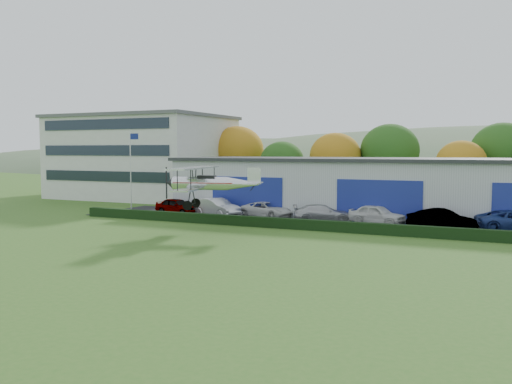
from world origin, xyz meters
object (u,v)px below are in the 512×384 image
at_px(car_4, 377,214).
at_px(biplane, 208,182).
at_px(car_3, 323,213).
at_px(car_5, 442,220).
at_px(car_0, 177,206).
at_px(car_1, 217,207).
at_px(hangar, 393,187).
at_px(office_block, 143,157).
at_px(car_2, 267,210).
at_px(flagpole, 131,163).

xyz_separation_m(car_4, biplane, (-10.26, -9.48, 2.88)).
relative_size(car_3, car_5, 1.01).
xyz_separation_m(car_0, car_1, (4.37, -0.23, 0.09)).
height_order(car_4, biplane, biplane).
relative_size(hangar, car_5, 8.30).
bearing_deg(car_4, office_block, 80.67).
bearing_deg(car_2, car_1, 122.38).
relative_size(car_1, car_3, 1.02).
relative_size(car_0, car_4, 0.95).
distance_m(hangar, office_block, 33.84).
distance_m(flagpole, car_4, 25.26).
distance_m(flagpole, car_3, 20.86).
bearing_deg(biplane, car_5, 14.69).
bearing_deg(car_2, hangar, -43.43).
bearing_deg(car_1, car_4, -64.11).
distance_m(car_4, biplane, 14.26).
bearing_deg(hangar, office_block, 167.99).
bearing_deg(hangar, car_5, -58.09).
bearing_deg(car_0, flagpole, 85.49).
height_order(flagpole, car_0, flagpole).
relative_size(office_block, car_0, 4.69).
xyz_separation_m(flagpole, car_5, (30.06, -2.33, -3.93)).
bearing_deg(car_5, biplane, 134.04).
distance_m(office_block, car_0, 21.02).
height_order(flagpole, car_3, flagpole).
xyz_separation_m(office_block, car_3, (28.55, -14.05, -4.45)).
bearing_deg(car_4, car_0, 105.80).
xyz_separation_m(hangar, car_5, (5.18, -8.31, -1.80)).
height_order(flagpole, car_5, flagpole).
distance_m(flagpole, car_5, 30.41).
relative_size(office_block, car_1, 4.07).
distance_m(car_0, car_4, 18.58).
bearing_deg(car_2, flagpole, 102.44).
height_order(office_block, car_3, office_block).
xyz_separation_m(car_2, biplane, (-0.35, -9.86, 2.99)).
xyz_separation_m(car_3, car_5, (9.62, -1.29, 0.09)).
xyz_separation_m(car_5, biplane, (-15.38, -7.89, 2.87)).
bearing_deg(car_2, biplane, -168.19).
distance_m(car_1, biplane, 9.72).
xyz_separation_m(car_1, car_2, (4.28, 1.44, -0.15)).
height_order(car_3, car_4, car_4).
relative_size(hangar, car_4, 8.76).
bearing_deg(car_2, car_3, -83.36).
relative_size(flagpole, car_2, 1.62).
bearing_deg(biplane, car_4, 30.28).
distance_m(office_block, car_1, 24.36).
bearing_deg(car_5, car_1, 105.31).
distance_m(hangar, car_3, 8.52).
height_order(hangar, car_4, hangar).
xyz_separation_m(car_2, car_3, (5.41, -0.68, 0.03)).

